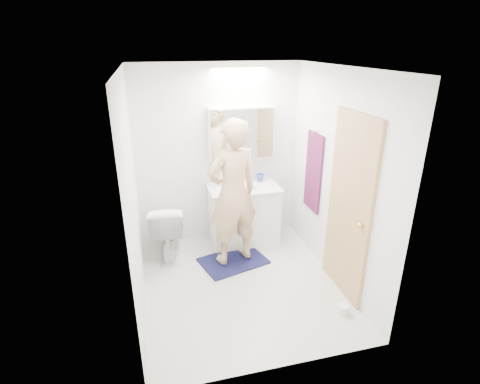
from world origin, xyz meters
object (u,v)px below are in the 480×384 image
object	(u,v)px
soap_bottle_b	(227,177)
soap_bottle_a	(222,176)
medicine_cabinet	(241,133)
toilet	(168,229)
toilet_paper_roll	(343,309)
person	(233,193)
vanity_cabinet	(244,216)
toothbrush_cup	(260,178)

from	to	relation	value
soap_bottle_b	soap_bottle_a	bearing A→B (deg)	-156.00
medicine_cabinet	toilet	xyz separation A→B (m)	(-1.06, -0.33, -1.12)
toilet_paper_roll	toilet	bearing A→B (deg)	135.87
toilet	person	world-z (taller)	person
vanity_cabinet	toilet	world-z (taller)	vanity_cabinet
vanity_cabinet	soap_bottle_a	distance (m)	0.63
person	soap_bottle_a	world-z (taller)	person
medicine_cabinet	soap_bottle_a	world-z (taller)	medicine_cabinet
vanity_cabinet	medicine_cabinet	xyz separation A→B (m)	(0.02, 0.21, 1.11)
soap_bottle_a	soap_bottle_b	world-z (taller)	soap_bottle_a
person	toilet_paper_roll	bearing A→B (deg)	109.96
person	toilet_paper_roll	distance (m)	1.76
medicine_cabinet	toilet	world-z (taller)	medicine_cabinet
toilet_paper_roll	vanity_cabinet	bearing A→B (deg)	109.62
medicine_cabinet	soap_bottle_b	size ratio (longest dim) A/B	4.88
medicine_cabinet	toothbrush_cup	world-z (taller)	medicine_cabinet
soap_bottle_a	soap_bottle_b	xyz separation A→B (m)	(0.07, 0.03, -0.03)
soap_bottle_a	soap_bottle_b	size ratio (longest dim) A/B	1.36
vanity_cabinet	soap_bottle_a	xyz separation A→B (m)	(-0.26, 0.15, 0.55)
toilet_paper_roll	person	bearing A→B (deg)	125.64
toothbrush_cup	toilet_paper_roll	xyz separation A→B (m)	(0.34, -1.88, -0.82)
toothbrush_cup	toilet_paper_roll	bearing A→B (deg)	-79.82
toilet	soap_bottle_a	xyz separation A→B (m)	(0.78, 0.27, 0.56)
toilet	toothbrush_cup	distance (m)	1.43
toilet	toilet_paper_roll	size ratio (longest dim) A/B	6.87
toilet	medicine_cabinet	bearing A→B (deg)	-156.37
medicine_cabinet	person	world-z (taller)	same
vanity_cabinet	toothbrush_cup	xyz separation A→B (m)	(0.28, 0.16, 0.48)
toothbrush_cup	person	bearing A→B (deg)	-129.63
toilet	soap_bottle_a	distance (m)	1.00
person	vanity_cabinet	bearing A→B (deg)	-133.97
medicine_cabinet	toilet_paper_roll	size ratio (longest dim) A/B	8.00
vanity_cabinet	person	bearing A→B (deg)	-118.29
medicine_cabinet	person	distance (m)	0.94
toilet	soap_bottle_b	bearing A→B (deg)	-154.29
soap_bottle_a	medicine_cabinet	bearing A→B (deg)	12.25
toilet_paper_roll	soap_bottle_b	bearing A→B (deg)	112.98
toilet	toothbrush_cup	world-z (taller)	toothbrush_cup
person	soap_bottle_a	bearing A→B (deg)	-106.22
soap_bottle_a	toilet_paper_roll	world-z (taller)	soap_bottle_a
vanity_cabinet	toilet_paper_roll	size ratio (longest dim) A/B	8.18
person	soap_bottle_a	size ratio (longest dim) A/B	7.37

